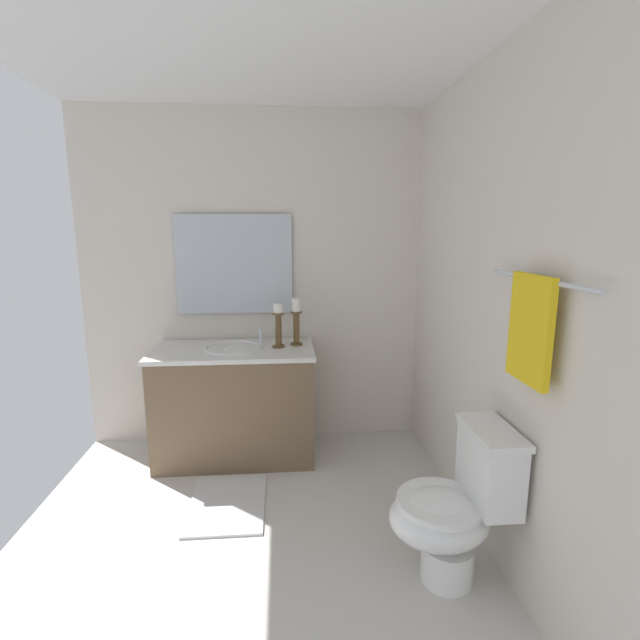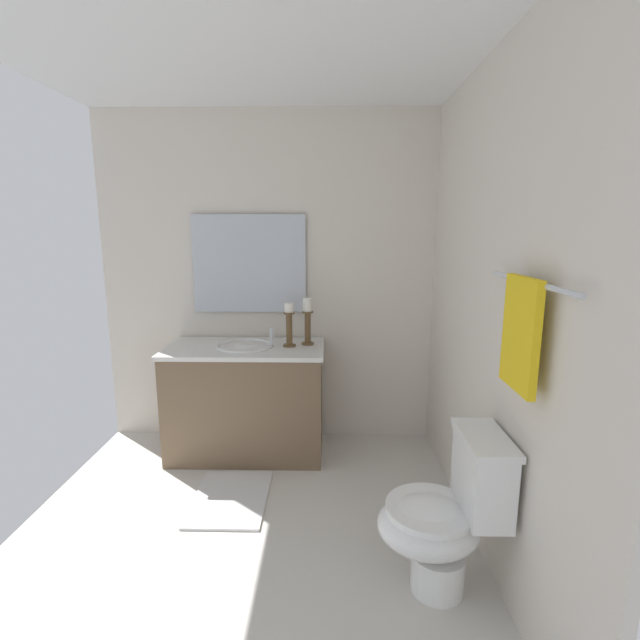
{
  "view_description": "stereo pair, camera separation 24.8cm",
  "coord_description": "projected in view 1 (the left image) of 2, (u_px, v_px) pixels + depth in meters",
  "views": [
    {
      "loc": [
        2.26,
        0.2,
        1.62
      ],
      "look_at": [
        -0.17,
        0.4,
        1.13
      ],
      "focal_mm": 26.05,
      "sensor_mm": 36.0,
      "label": 1
    },
    {
      "loc": [
        2.27,
        0.45,
        1.62
      ],
      "look_at": [
        -0.17,
        0.4,
        1.13
      ],
      "focal_mm": 26.05,
      "sensor_mm": 36.0,
      "label": 2
    }
  ],
  "objects": [
    {
      "name": "floor",
      "position": [
        248.0,
        534.0,
        2.51
      ],
      "size": [
        2.43,
        2.49,
        0.02
      ],
      "primitive_type": "cube",
      "color": "beige",
      "rests_on": "ground"
    },
    {
      "name": "wall_back",
      "position": [
        487.0,
        306.0,
        2.37
      ],
      "size": [
        2.43,
        0.04,
        2.45
      ],
      "primitive_type": "cube",
      "color": "silver",
      "rests_on": "ground"
    },
    {
      "name": "wall_left",
      "position": [
        255.0,
        281.0,
        3.45
      ],
      "size": [
        0.04,
        2.49,
        2.45
      ],
      "primitive_type": "cube",
      "color": "silver",
      "rests_on": "ground"
    },
    {
      "name": "ceiling",
      "position": [
        231.0,
        31.0,
        2.03
      ],
      "size": [
        2.43,
        2.49,
        0.02
      ],
      "primitive_type": "cube",
      "color": "white"
    },
    {
      "name": "vanity_cabinet",
      "position": [
        235.0,
        403.0,
        3.29
      ],
      "size": [
        0.58,
        1.12,
        0.8
      ],
      "color": "brown",
      "rests_on": "ground"
    },
    {
      "name": "sink_basin",
      "position": [
        234.0,
        354.0,
        3.22
      ],
      "size": [
        0.4,
        0.4,
        0.24
      ],
      "color": "white",
      "rests_on": "vanity_cabinet"
    },
    {
      "name": "mirror",
      "position": [
        234.0,
        264.0,
        3.37
      ],
      "size": [
        0.02,
        0.84,
        0.72
      ],
      "primitive_type": "cube",
      "color": "silver"
    },
    {
      "name": "candle_holder_tall",
      "position": [
        296.0,
        320.0,
        3.28
      ],
      "size": [
        0.09,
        0.09,
        0.33
      ],
      "color": "brown",
      "rests_on": "vanity_cabinet"
    },
    {
      "name": "candle_holder_short",
      "position": [
        278.0,
        325.0,
        3.22
      ],
      "size": [
        0.09,
        0.09,
        0.31
      ],
      "color": "brown",
      "rests_on": "vanity_cabinet"
    },
    {
      "name": "toilet",
      "position": [
        454.0,
        508.0,
        2.1
      ],
      "size": [
        0.39,
        0.54,
        0.75
      ],
      "color": "white",
      "rests_on": "ground"
    },
    {
      "name": "towel_bar",
      "position": [
        539.0,
        280.0,
        1.78
      ],
      "size": [
        0.73,
        0.02,
        0.02
      ],
      "primitive_type": "cylinder",
      "rotation": [
        0.0,
        1.57,
        0.0
      ],
      "color": "silver"
    },
    {
      "name": "towel_near_vanity",
      "position": [
        530.0,
        329.0,
        1.81
      ],
      "size": [
        0.28,
        0.03,
        0.43
      ],
      "primitive_type": "cube",
      "color": "yellow",
      "rests_on": "towel_bar"
    },
    {
      "name": "bath_mat",
      "position": [
        227.0,
        504.0,
        2.75
      ],
      "size": [
        0.6,
        0.44,
        0.02
      ],
      "primitive_type": "cube",
      "color": "silver",
      "rests_on": "ground"
    }
  ]
}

